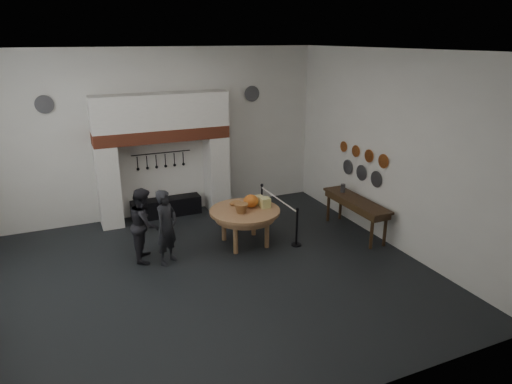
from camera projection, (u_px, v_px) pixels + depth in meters
name	position (u px, v px, depth m)	size (l,w,h in m)	color
floor	(208.00, 276.00, 9.51)	(9.00, 8.00, 0.02)	black
ceiling	(200.00, 51.00, 8.05)	(9.00, 8.00, 0.02)	silver
wall_back	(159.00, 134.00, 12.25)	(9.00, 0.02, 4.50)	silver
wall_front	(308.00, 261.00, 5.31)	(9.00, 0.02, 4.50)	silver
wall_right	(392.00, 151.00, 10.49)	(0.02, 8.00, 4.50)	silver
chimney_pier_left	(108.00, 186.00, 11.76)	(0.55, 0.70, 2.15)	silver
chimney_pier_right	(217.00, 173.00, 12.88)	(0.55, 0.70, 2.15)	silver
hearth_brick_band	(162.00, 134.00, 11.92)	(3.50, 0.72, 0.32)	#9E442B
chimney_hood	(160.00, 111.00, 11.73)	(3.50, 0.70, 0.90)	silver
iron_range	(166.00, 207.00, 12.65)	(1.90, 0.45, 0.50)	black
utensil_rail	(161.00, 153.00, 12.34)	(0.02, 0.02, 1.60)	black
work_table	(245.00, 211.00, 10.74)	(1.67, 1.67, 0.07)	#A8814F
pumpkin	(251.00, 201.00, 10.84)	(0.36, 0.36, 0.31)	#DB561E
cheese_block_big	(265.00, 203.00, 10.83)	(0.22, 0.22, 0.24)	#D8D681
cheese_block_small	(259.00, 200.00, 11.09)	(0.18, 0.18, 0.20)	#DDD284
wicker_basket	(241.00, 208.00, 10.50)	(0.32, 0.32, 0.22)	olive
bread_loaf	(235.00, 203.00, 10.97)	(0.31, 0.18, 0.13)	olive
visitor_near	(167.00, 227.00, 9.83)	(0.61, 0.40, 1.68)	black
visitor_far	(144.00, 224.00, 10.03)	(0.80, 0.62, 1.65)	black
side_table	(356.00, 200.00, 11.35)	(0.55, 2.20, 0.06)	#3D2916
pewter_jug	(343.00, 188.00, 11.82)	(0.12, 0.12, 0.22)	#545359
copper_pan_a	(383.00, 161.00, 10.75)	(0.34, 0.34, 0.03)	#C6662D
copper_pan_b	(369.00, 156.00, 11.22)	(0.32, 0.32, 0.03)	#C6662D
copper_pan_c	(356.00, 151.00, 11.70)	(0.30, 0.30, 0.03)	#C6662D
copper_pan_d	(344.00, 147.00, 12.18)	(0.28, 0.28, 0.03)	#C6662D
pewter_plate_left	(376.00, 179.00, 11.08)	(0.40, 0.40, 0.03)	#4C4C51
pewter_plate_mid	(361.00, 173.00, 11.60)	(0.40, 0.40, 0.03)	#4C4C51
pewter_plate_right	(348.00, 167.00, 12.12)	(0.40, 0.40, 0.03)	#4C4C51
pewter_plate_back_left	(44.00, 104.00, 10.88)	(0.44, 0.44, 0.03)	#4C4C51
pewter_plate_back_right	(252.00, 94.00, 12.93)	(0.44, 0.44, 0.03)	#4C4C51
barrier_post_near	(297.00, 228.00, 10.77)	(0.05, 0.05, 0.90)	black
barrier_post_far	(262.00, 201.00, 12.50)	(0.05, 0.05, 0.90)	black
barrier_rope	(278.00, 199.00, 11.51)	(0.04, 0.04, 2.00)	silver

